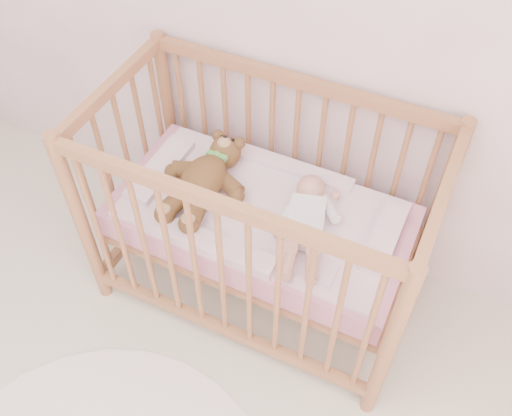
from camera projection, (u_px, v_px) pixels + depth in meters
The scene contains 5 objects.
crib at pixel (261, 219), 2.37m from camera, with size 1.36×0.76×1.00m, color #A46845, non-canonical shape.
mattress at pixel (261, 221), 2.38m from camera, with size 1.22×0.62×0.13m, color pink.
blanket at pixel (261, 209), 2.33m from camera, with size 1.10×0.58×0.06m, color #E29CBA, non-canonical shape.
baby at pixel (307, 217), 2.20m from camera, with size 0.25×0.53×0.13m, color white, non-canonical shape.
teddy_bear at pixel (203, 179), 2.32m from camera, with size 0.38×0.54×0.15m, color brown, non-canonical shape.
Camera 1 is at (0.76, 0.22, 2.32)m, focal length 40.00 mm.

